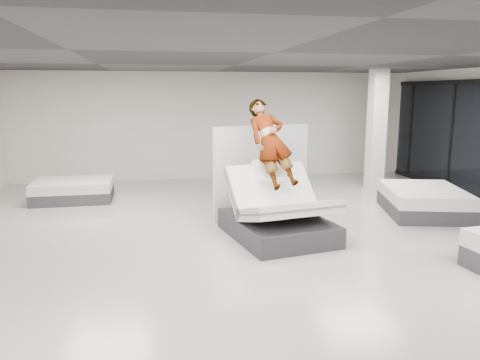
{
  "coord_description": "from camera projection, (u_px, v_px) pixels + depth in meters",
  "views": [
    {
      "loc": [
        -1.84,
        -7.13,
        2.62
      ],
      "look_at": [
        -0.3,
        1.27,
        1.0
      ],
      "focal_mm": 35.0,
      "sensor_mm": 36.0,
      "label": 1
    }
  ],
  "objects": [
    {
      "name": "hero_bed",
      "position": [
        278.0,
        215.0,
        8.45
      ],
      "size": [
        1.94,
        2.35,
        1.38
      ],
      "color": "#323236",
      "rests_on": "floor"
    },
    {
      "name": "column",
      "position": [
        376.0,
        130.0,
        12.47
      ],
      "size": [
        0.4,
        0.4,
        3.2
      ],
      "primitive_type": "cube",
      "color": "silver",
      "rests_on": "floor"
    },
    {
      "name": "person",
      "position": [
        271.0,
        161.0,
        8.58
      ],
      "size": [
        0.99,
        1.85,
        1.38
      ],
      "primitive_type": "imported",
      "rotation": [
        0.98,
        0.0,
        0.19
      ],
      "color": "slate",
      "rests_on": "hero_bed"
    },
    {
      "name": "remote",
      "position": [
        290.0,
        176.0,
        8.38
      ],
      "size": [
        0.08,
        0.15,
        0.08
      ],
      "primitive_type": "cube",
      "rotation": [
        0.35,
        0.0,
        0.19
      ],
      "color": "black",
      "rests_on": "person"
    },
    {
      "name": "divider_panel",
      "position": [
        261.0,
        172.0,
        9.74
      ],
      "size": [
        2.1,
        0.57,
        1.94
      ],
      "primitive_type": "cube",
      "rotation": [
        0.0,
        0.0,
        0.23
      ],
      "color": "silver",
      "rests_on": "floor"
    },
    {
      "name": "flat_bed_right_far",
      "position": [
        423.0,
        201.0,
        10.15
      ],
      "size": [
        2.01,
        2.38,
        0.57
      ],
      "color": "#323236",
      "rests_on": "floor"
    },
    {
      "name": "flat_bed_left_far",
      "position": [
        73.0,
        190.0,
        11.38
      ],
      "size": [
        1.83,
        1.38,
        0.5
      ],
      "color": "#323236",
      "rests_on": "floor"
    },
    {
      "name": "room",
      "position": [
        273.0,
        157.0,
        7.41
      ],
      "size": [
        14.0,
        14.04,
        3.2
      ],
      "color": "#A4A29B",
      "rests_on": "ground"
    }
  ]
}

